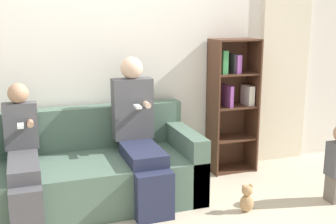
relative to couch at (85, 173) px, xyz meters
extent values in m
plane|color=beige|center=(0.25, -0.54, -0.27)|extent=(14.00, 14.00, 0.00)
cube|color=silver|center=(0.25, 0.47, 1.00)|extent=(10.00, 0.06, 2.55)
cube|color=beige|center=(2.32, 0.42, 0.89)|extent=(0.59, 0.04, 2.32)
cube|color=#4C6656|center=(0.00, -0.13, -0.07)|extent=(2.01, 0.71, 0.41)
cube|color=#4C6656|center=(0.00, 0.32, 0.13)|extent=(2.01, 0.18, 0.81)
cube|color=#4C6656|center=(0.93, -0.13, 0.03)|extent=(0.16, 0.71, 0.61)
cube|color=#232842|center=(0.48, -0.54, -0.07)|extent=(0.31, 0.12, 0.41)
cube|color=#232842|center=(0.48, -0.22, 0.19)|extent=(0.31, 0.52, 0.11)
cube|color=#4C4C51|center=(0.48, 0.13, 0.52)|extent=(0.37, 0.16, 0.56)
sphere|color=beige|center=(0.48, 0.13, 0.90)|extent=(0.20, 0.20, 0.20)
cylinder|color=beige|center=(0.58, -0.01, 0.58)|extent=(0.05, 0.10, 0.05)
cube|color=white|center=(0.48, -0.06, 0.58)|extent=(0.05, 0.12, 0.02)
cube|color=#47474C|center=(-0.50, -0.54, -0.07)|extent=(0.24, 0.12, 0.41)
cube|color=#47474C|center=(-0.50, -0.20, 0.19)|extent=(0.24, 0.56, 0.11)
cube|color=#4C4C51|center=(-0.50, 0.14, 0.44)|extent=(0.28, 0.13, 0.40)
sphere|color=tan|center=(-0.50, 0.14, 0.73)|extent=(0.17, 0.17, 0.17)
cylinder|color=tan|center=(-0.43, 0.03, 0.48)|extent=(0.05, 0.10, 0.05)
cube|color=white|center=(-0.50, -0.02, 0.48)|extent=(0.05, 0.12, 0.02)
cube|color=#4C2D1E|center=(1.38, 0.28, 0.43)|extent=(0.02, 0.30, 1.41)
cube|color=#4C2D1E|center=(1.85, 0.28, 0.43)|extent=(0.02, 0.30, 1.41)
cube|color=#4C2D1E|center=(1.61, 0.43, 0.43)|extent=(0.48, 0.02, 1.41)
cube|color=#4C2D1E|center=(1.61, 0.28, -0.27)|extent=(0.45, 0.27, 0.02)
cube|color=#4C2D1E|center=(1.61, 0.28, 0.08)|extent=(0.45, 0.27, 0.02)
cube|color=#4C2D1E|center=(1.61, 0.28, 0.43)|extent=(0.45, 0.27, 0.02)
cube|color=#4C2D1E|center=(1.61, 0.28, 0.78)|extent=(0.45, 0.27, 0.02)
cube|color=#4C2D1E|center=(1.61, 0.28, 1.12)|extent=(0.45, 0.27, 0.02)
cube|color=#934CA3|center=(1.62, 0.28, 0.88)|extent=(0.05, 0.20, 0.19)
cube|color=beige|center=(1.78, 0.28, 0.54)|extent=(0.07, 0.19, 0.21)
cube|color=#934CA3|center=(1.55, 0.28, 0.55)|extent=(0.04, 0.21, 0.22)
cube|color=#429956|center=(1.47, 0.28, 0.90)|extent=(0.06, 0.16, 0.24)
cube|color=#333338|center=(1.60, 0.28, 0.88)|extent=(0.06, 0.16, 0.19)
ellipsoid|color=tan|center=(1.27, -0.66, -0.20)|extent=(0.12, 0.10, 0.15)
sphere|color=tan|center=(1.27, -0.66, -0.08)|extent=(0.09, 0.09, 0.09)
sphere|color=tan|center=(1.24, -0.66, -0.04)|extent=(0.04, 0.04, 0.04)
sphere|color=tan|center=(1.30, -0.66, -0.04)|extent=(0.04, 0.04, 0.04)
camera|label=1|loc=(-0.47, -3.57, 1.38)|focal=45.00mm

